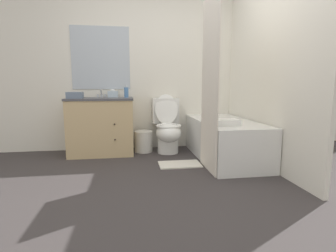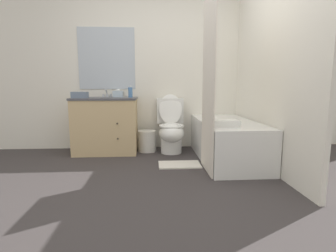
{
  "view_description": "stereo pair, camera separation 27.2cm",
  "coord_description": "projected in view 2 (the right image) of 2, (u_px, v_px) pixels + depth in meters",
  "views": [
    {
      "loc": [
        -0.41,
        -2.43,
        1.0
      ],
      "look_at": [
        0.08,
        0.78,
        0.49
      ],
      "focal_mm": 28.0,
      "sensor_mm": 36.0,
      "label": 1
    },
    {
      "loc": [
        -0.14,
        -2.46,
        1.0
      ],
      "look_at": [
        0.08,
        0.78,
        0.49
      ],
      "focal_mm": 28.0,
      "sensor_mm": 36.0,
      "label": 2
    }
  ],
  "objects": [
    {
      "name": "sink_faucet",
      "position": [
        107.0,
        95.0,
        4.01
      ],
      "size": [
        0.14,
        0.12,
        0.12
      ],
      "color": "silver",
      "rests_on": "vanity_cabinet"
    },
    {
      "name": "wall_right",
      "position": [
        261.0,
        65.0,
        3.34
      ],
      "size": [
        0.05,
        2.74,
        2.5
      ],
      "color": "white",
      "rests_on": "ground_plane"
    },
    {
      "name": "bath_towel_folded",
      "position": [
        225.0,
        123.0,
        3.03
      ],
      "size": [
        0.31,
        0.21,
        0.07
      ],
      "color": "white",
      "rests_on": "bathtub"
    },
    {
      "name": "toilet",
      "position": [
        171.0,
        128.0,
        3.92
      ],
      "size": [
        0.41,
        0.67,
        0.87
      ],
      "color": "white",
      "rests_on": "ground_plane"
    },
    {
      "name": "hand_towel_folded",
      "position": [
        80.0,
        95.0,
        3.66
      ],
      "size": [
        0.21,
        0.17,
        0.09
      ],
      "color": "slate",
      "rests_on": "vanity_cabinet"
    },
    {
      "name": "shower_curtain",
      "position": [
        208.0,
        86.0,
        2.94
      ],
      "size": [
        0.01,
        0.6,
        1.98
      ],
      "color": "silver",
      "rests_on": "ground_plane"
    },
    {
      "name": "tissue_box",
      "position": [
        118.0,
        94.0,
        4.02
      ],
      "size": [
        0.15,
        0.14,
        0.12
      ],
      "color": "silver",
      "rests_on": "vanity_cabinet"
    },
    {
      "name": "wastebasket",
      "position": [
        147.0,
        141.0,
        4.0
      ],
      "size": [
        0.27,
        0.27,
        0.32
      ],
      "color": "silver",
      "rests_on": "ground_plane"
    },
    {
      "name": "vanity_cabinet",
      "position": [
        106.0,
        125.0,
        3.9
      ],
      "size": [
        0.93,
        0.6,
        0.82
      ],
      "color": "tan",
      "rests_on": "ground_plane"
    },
    {
      "name": "wall_back",
      "position": [
        158.0,
        69.0,
        4.13
      ],
      "size": [
        8.0,
        0.06,
        2.5
      ],
      "color": "white",
      "rests_on": "ground_plane"
    },
    {
      "name": "bathtub",
      "position": [
        227.0,
        140.0,
        3.54
      ],
      "size": [
        0.72,
        1.58,
        0.53
      ],
      "color": "white",
      "rests_on": "ground_plane"
    },
    {
      "name": "soap_dispenser",
      "position": [
        130.0,
        92.0,
        3.86
      ],
      "size": [
        0.06,
        0.06,
        0.18
      ],
      "color": "#4C7AB2",
      "rests_on": "vanity_cabinet"
    },
    {
      "name": "bath_mat",
      "position": [
        179.0,
        165.0,
        3.31
      ],
      "size": [
        0.52,
        0.32,
        0.02
      ],
      "color": "silver",
      "rests_on": "ground_plane"
    },
    {
      "name": "ground_plane",
      "position": [
        165.0,
        188.0,
        2.58
      ],
      "size": [
        14.0,
        14.0,
        0.0
      ],
      "primitive_type": "plane",
      "color": "#383333"
    }
  ]
}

